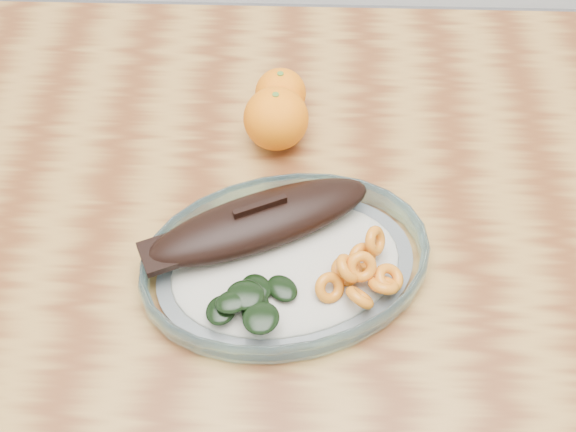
{
  "coord_description": "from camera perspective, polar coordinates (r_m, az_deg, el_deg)",
  "views": [
    {
      "loc": [
        0.02,
        -0.53,
        1.4
      ],
      "look_at": [
        0.01,
        -0.02,
        0.77
      ],
      "focal_mm": 45.0,
      "sensor_mm": 36.0,
      "label": 1
    }
  ],
  "objects": [
    {
      "name": "orange_right",
      "position": [
        0.93,
        -0.59,
        9.69
      ],
      "size": [
        0.06,
        0.06,
        0.06
      ],
      "primitive_type": "sphere",
      "color": "orange",
      "rests_on": "dining_table"
    },
    {
      "name": "orange_left",
      "position": [
        0.88,
        -0.95,
        7.7
      ],
      "size": [
        0.08,
        0.08,
        0.08
      ],
      "primitive_type": "sphere",
      "color": "orange",
      "rests_on": "dining_table"
    },
    {
      "name": "dining_table",
      "position": [
        0.92,
        -0.29,
        -3.48
      ],
      "size": [
        1.2,
        0.8,
        0.75
      ],
      "color": "brown",
      "rests_on": "ground"
    },
    {
      "name": "plated_meal",
      "position": [
        0.77,
        -0.25,
        -3.4
      ],
      "size": [
        0.69,
        0.69,
        0.08
      ],
      "rotation": [
        0.0,
        0.0,
        0.28
      ],
      "color": "white",
      "rests_on": "dining_table"
    }
  ]
}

